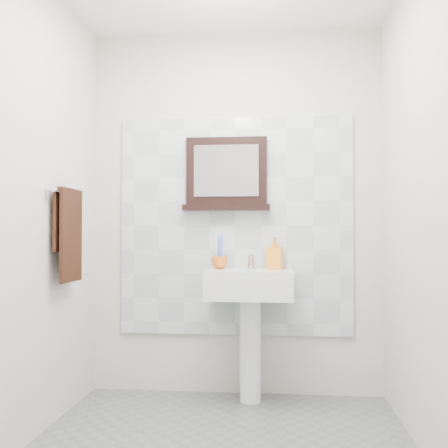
# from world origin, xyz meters

# --- Properties ---
(back_wall) EXTENTS (2.00, 0.01, 2.50)m
(back_wall) POSITION_xyz_m (0.00, 1.10, 1.25)
(back_wall) COLOR beige
(back_wall) RESTS_ON ground
(front_wall) EXTENTS (2.00, 0.01, 2.50)m
(front_wall) POSITION_xyz_m (0.00, -1.10, 1.25)
(front_wall) COLOR beige
(front_wall) RESTS_ON ground
(left_wall) EXTENTS (0.01, 2.20, 2.50)m
(left_wall) POSITION_xyz_m (-1.00, 0.00, 1.25)
(left_wall) COLOR beige
(left_wall) RESTS_ON ground
(right_wall) EXTENTS (0.01, 2.20, 2.50)m
(right_wall) POSITION_xyz_m (1.00, 0.00, 1.25)
(right_wall) COLOR beige
(right_wall) RESTS_ON ground
(splashback) EXTENTS (1.60, 0.02, 1.50)m
(splashback) POSITION_xyz_m (0.00, 1.09, 1.15)
(splashback) COLOR silver
(splashback) RESTS_ON back_wall
(pedestal_sink) EXTENTS (0.55, 0.44, 0.96)m
(pedestal_sink) POSITION_xyz_m (0.11, 0.87, 0.68)
(pedestal_sink) COLOR white
(pedestal_sink) RESTS_ON ground
(toothbrush_cup) EXTENTS (0.13, 0.13, 0.08)m
(toothbrush_cup) POSITION_xyz_m (-0.10, 0.99, 0.90)
(toothbrush_cup) COLOR orange
(toothbrush_cup) RESTS_ON pedestal_sink
(toothbrushes) EXTENTS (0.05, 0.04, 0.21)m
(toothbrushes) POSITION_xyz_m (-0.09, 0.99, 0.98)
(toothbrushes) COLOR white
(toothbrushes) RESTS_ON toothbrush_cup
(soap_dispenser) EXTENTS (0.12, 0.12, 0.22)m
(soap_dispenser) POSITION_xyz_m (0.27, 1.00, 0.97)
(soap_dispenser) COLOR orange
(soap_dispenser) RESTS_ON pedestal_sink
(framed_mirror) EXTENTS (0.59, 0.11, 0.51)m
(framed_mirror) POSITION_xyz_m (-0.06, 1.06, 1.49)
(framed_mirror) COLOR black
(framed_mirror) RESTS_ON back_wall
(towel_bar) EXTENTS (0.07, 0.40, 0.03)m
(towel_bar) POSITION_xyz_m (-0.95, 0.47, 1.34)
(towel_bar) COLOR silver
(towel_bar) RESTS_ON left_wall
(hand_towel) EXTENTS (0.06, 0.30, 0.55)m
(hand_towel) POSITION_xyz_m (-0.94, 0.47, 1.13)
(hand_towel) COLOR black
(hand_towel) RESTS_ON towel_bar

